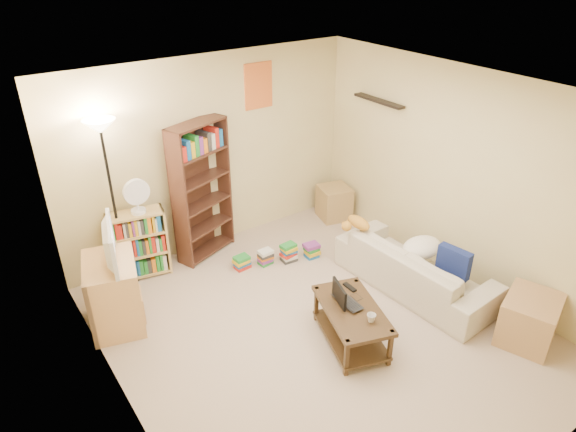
{
  "coord_description": "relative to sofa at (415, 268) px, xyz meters",
  "views": [
    {
      "loc": [
        -2.71,
        -3.26,
        3.67
      ],
      "look_at": [
        0.07,
        0.67,
        1.05
      ],
      "focal_mm": 32.0,
      "sensor_mm": 36.0,
      "label": 1
    }
  ],
  "objects": [
    {
      "name": "end_cabinet",
      "position": [
        0.28,
        -1.28,
        -0.03
      ],
      "size": [
        0.74,
        0.67,
        0.5
      ],
      "primitive_type": "cube",
      "rotation": [
        0.0,
        0.0,
        0.34
      ],
      "color": "tan",
      "rests_on": "ground"
    },
    {
      "name": "book_stacks",
      "position": [
        -1.0,
        1.37,
        -0.18
      ],
      "size": [
        1.07,
        0.46,
        0.24
      ],
      "color": "red",
      "rests_on": "ground"
    },
    {
      "name": "tall_bookshelf",
      "position": [
        -1.64,
        2.12,
        0.66
      ],
      "size": [
        0.84,
        0.52,
        1.78
      ],
      "rotation": [
        0.0,
        0.0,
        0.34
      ],
      "color": "#4A281C",
      "rests_on": "ground"
    },
    {
      "name": "room",
      "position": [
        -1.36,
        0.07,
        1.34
      ],
      "size": [
        4.5,
        4.54,
        2.52
      ],
      "color": "#C1A791",
      "rests_on": "ground"
    },
    {
      "name": "desk_fan",
      "position": [
        -2.46,
        2.07,
        0.81
      ],
      "size": [
        0.3,
        0.17,
        0.43
      ],
      "color": "white",
      "rests_on": "short_bookshelf"
    },
    {
      "name": "sofa",
      "position": [
        0.0,
        0.0,
        0.0
      ],
      "size": [
        2.02,
        0.99,
        0.56
      ],
      "primitive_type": "imported",
      "rotation": [
        0.0,
        0.0,
        1.63
      ],
      "color": "beige",
      "rests_on": "ground"
    },
    {
      "name": "cream_blanket",
      "position": [
        0.14,
        0.05,
        0.2
      ],
      "size": [
        0.52,
        0.37,
        0.22
      ],
      "primitive_type": "ellipsoid",
      "color": "white",
      "rests_on": "sofa"
    },
    {
      "name": "television",
      "position": [
        -3.07,
        1.4,
        0.7
      ],
      "size": [
        0.79,
        0.48,
        0.43
      ],
      "primitive_type": "imported",
      "rotation": [
        0.0,
        0.0,
        1.3
      ],
      "color": "black",
      "rests_on": "tv_stand"
    },
    {
      "name": "laptop",
      "position": [
        -1.15,
        -0.17,
        0.16
      ],
      "size": [
        0.39,
        0.27,
        0.03
      ],
      "primitive_type": "imported",
      "rotation": [
        0.0,
        0.0,
        1.53
      ],
      "color": "black",
      "rests_on": "coffee_table"
    },
    {
      "name": "side_table",
      "position": [
        0.35,
        1.9,
        -0.04
      ],
      "size": [
        0.52,
        0.52,
        0.48
      ],
      "primitive_type": "cube",
      "rotation": [
        0.0,
        0.0,
        -0.25
      ],
      "color": "tan",
      "rests_on": "ground"
    },
    {
      "name": "tv_remote",
      "position": [
        -1.02,
        0.01,
        0.15
      ],
      "size": [
        0.06,
        0.17,
        0.02
      ],
      "primitive_type": "cube",
      "rotation": [
        0.0,
        0.0,
        -0.02
      ],
      "color": "black",
      "rests_on": "coffee_table"
    },
    {
      "name": "short_bookshelf",
      "position": [
        -2.51,
        2.12,
        0.15
      ],
      "size": [
        0.7,
        0.39,
        0.85
      ],
      "rotation": [
        0.0,
        0.0,
        -0.2
      ],
      "color": "tan",
      "rests_on": "ground"
    },
    {
      "name": "mug",
      "position": [
        -1.21,
        -0.52,
        0.18
      ],
      "size": [
        0.13,
        0.13,
        0.08
      ],
      "primitive_type": "imported",
      "rotation": [
        0.0,
        0.0,
        -0.25
      ],
      "color": "silver",
      "rests_on": "coffee_table"
    },
    {
      "name": "floor_lamp",
      "position": [
        -2.72,
        2.12,
        1.33
      ],
      "size": [
        0.34,
        0.34,
        2.02
      ],
      "color": "black",
      "rests_on": "ground"
    },
    {
      "name": "coffee_table",
      "position": [
        -1.22,
        -0.26,
        -0.01
      ],
      "size": [
        0.8,
        1.07,
        0.42
      ],
      "rotation": [
        0.0,
        0.0,
        -0.32
      ],
      "color": "#3D2C17",
      "rests_on": "ground"
    },
    {
      "name": "navy_pillow",
      "position": [
        0.12,
        -0.41,
        0.26
      ],
      "size": [
        0.17,
        0.38,
        0.33
      ],
      "primitive_type": "cube",
      "rotation": [
        0.0,
        0.0,
        1.73
      ],
      "color": "navy",
      "rests_on": "sofa"
    },
    {
      "name": "tabby_cat",
      "position": [
        -0.29,
        0.73,
        0.36
      ],
      "size": [
        0.44,
        0.18,
        0.15
      ],
      "color": "orange",
      "rests_on": "sofa"
    },
    {
      "name": "tv_stand",
      "position": [
        -3.07,
        1.4,
        0.1
      ],
      "size": [
        0.69,
        0.83,
        0.77
      ],
      "primitive_type": "cube",
      "rotation": [
        0.0,
        0.0,
        -0.27
      ],
      "color": "tan",
      "rests_on": "ground"
    },
    {
      "name": "laptop_screen",
      "position": [
        -1.29,
        -0.13,
        0.27
      ],
      "size": [
        0.11,
        0.31,
        0.21
      ],
      "primitive_type": "cube",
      "rotation": [
        0.0,
        0.0,
        -0.32
      ],
      "color": "white",
      "rests_on": "laptop"
    }
  ]
}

